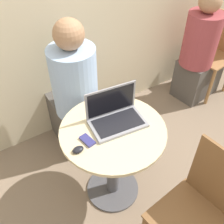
{
  "coord_description": "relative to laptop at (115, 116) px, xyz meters",
  "views": [
    {
      "loc": [
        -0.63,
        -0.97,
        1.94
      ],
      "look_at": [
        0.02,
        0.05,
        0.81
      ],
      "focal_mm": 42.0,
      "sensor_mm": 36.0,
      "label": 1
    }
  ],
  "objects": [
    {
      "name": "person_background",
      "position": [
        1.38,
        0.5,
        -0.27
      ],
      "size": [
        0.54,
        0.38,
        1.19
      ],
      "color": "#4C4742",
      "rests_on": "ground_plane"
    },
    {
      "name": "chair_empty",
      "position": [
        0.13,
        -0.69,
        -0.29
      ],
      "size": [
        0.44,
        0.44,
        0.91
      ],
      "color": "brown",
      "rests_on": "ground_plane"
    },
    {
      "name": "person_seated",
      "position": [
        -0.04,
        0.57,
        -0.25
      ],
      "size": [
        0.36,
        0.56,
        1.24
      ],
      "color": "#4C4742",
      "rests_on": "ground_plane"
    },
    {
      "name": "chair_background",
      "position": [
        1.64,
        0.5,
        -0.31
      ],
      "size": [
        0.45,
        0.45,
        0.88
      ],
      "color": "#9E7042",
      "rests_on": "ground_plane"
    },
    {
      "name": "round_table",
      "position": [
        -0.05,
        -0.05,
        -0.27
      ],
      "size": [
        0.7,
        0.7,
        0.71
      ],
      "color": "#4C4C51",
      "rests_on": "ground_plane"
    },
    {
      "name": "computer_mouse",
      "position": [
        -0.33,
        -0.09,
        -0.04
      ],
      "size": [
        0.07,
        0.05,
        0.03
      ],
      "color": "black",
      "rests_on": "round_table"
    },
    {
      "name": "ground_plane",
      "position": [
        -0.05,
        -0.05,
        -0.76
      ],
      "size": [
        12.0,
        12.0,
        0.0
      ],
      "primitive_type": "plane",
      "color": "#7F6B56"
    },
    {
      "name": "cell_phone",
      "position": [
        -0.24,
        -0.05,
        -0.04
      ],
      "size": [
        0.07,
        0.11,
        0.02
      ],
      "color": "navy",
      "rests_on": "round_table"
    },
    {
      "name": "laptop",
      "position": [
        0.0,
        0.0,
        0.0
      ],
      "size": [
        0.38,
        0.26,
        0.23
      ],
      "color": "gray",
      "rests_on": "round_table"
    }
  ]
}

